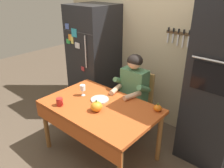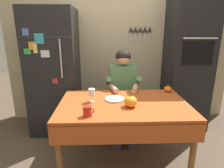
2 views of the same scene
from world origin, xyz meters
The scene contains 12 objects.
ground_plane centered at (0.00, 0.00, 0.00)m, with size 10.00×10.00×0.00m, color brown.
back_wall_assembly centered at (0.05, 1.35, 1.30)m, with size 3.70×0.13×2.60m.
refrigerator centered at (-0.95, 0.96, 0.90)m, with size 0.68×0.71×1.80m.
wall_oven centered at (1.05, 1.00, 1.05)m, with size 0.60×0.64×2.10m.
dining_table centered at (0.00, 0.08, 0.66)m, with size 1.40×0.90×0.74m.
chair_behind_person centered at (0.05, 0.87, 0.51)m, with size 0.40×0.40×0.93m.
seated_person centered at (0.05, 0.68, 0.74)m, with size 0.47×0.55×1.25m.
coffee_mug centered at (-0.37, -0.22, 0.79)m, with size 0.11×0.08×0.10m.
wine_glass centered at (-0.35, 0.14, 0.85)m, with size 0.07×0.07×0.15m.
pumpkin_large centered at (0.06, -0.02, 0.80)m, with size 0.14×0.14×0.14m.
pumpkin_medium centered at (0.60, 0.45, 0.78)m, with size 0.10×0.10×0.10m.
serving_tray centered at (-0.09, 0.20, 0.75)m, with size 0.23×0.23×0.02m, color #B7B2A8.
Camera 2 is at (-0.20, -1.84, 1.52)m, focal length 30.53 mm.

